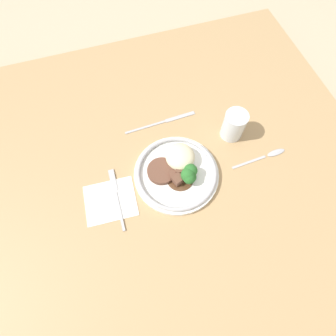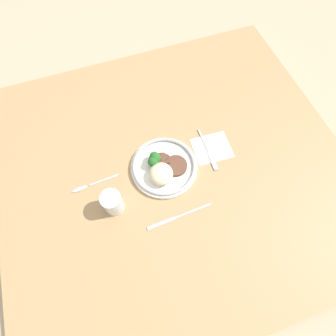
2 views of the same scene
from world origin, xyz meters
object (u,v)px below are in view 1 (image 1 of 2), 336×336
(plate, at_px, (177,171))
(fork, at_px, (116,193))
(spoon, at_px, (269,155))
(juice_glass, at_px, (233,126))
(knife, at_px, (164,122))

(plate, distance_m, fork, 0.18)
(spoon, bearing_deg, juice_glass, 124.46)
(juice_glass, xyz_separation_m, fork, (-0.38, -0.08, -0.04))
(knife, relative_size, spoon, 1.31)
(plate, relative_size, spoon, 1.38)
(juice_glass, bearing_deg, fork, -167.77)
(plate, distance_m, knife, 0.18)
(spoon, bearing_deg, plate, 171.62)
(plate, relative_size, knife, 1.05)
(knife, bearing_deg, spoon, -40.64)
(knife, bearing_deg, juice_glass, -31.82)
(plate, xyz_separation_m, fork, (-0.18, -0.00, -0.02))
(plate, xyz_separation_m, spoon, (0.28, -0.03, -0.02))
(fork, xyz_separation_m, knife, (0.20, 0.19, -0.00))
(juice_glass, xyz_separation_m, spoon, (0.08, -0.10, -0.04))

